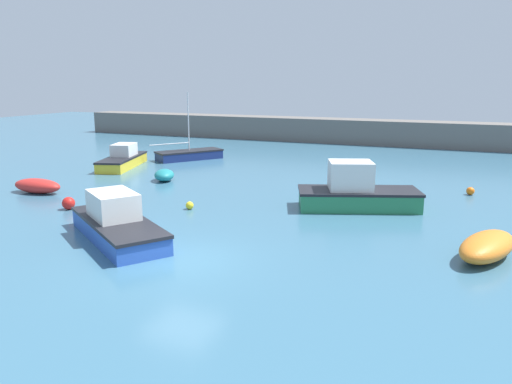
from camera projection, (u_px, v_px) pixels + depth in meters
The scene contains 13 objects.
ground_plane at pixel (181, 263), 16.71m from camera, with size 120.00×120.00×0.20m, color #38667F.
harbor_breakwater at pixel (369, 132), 46.68m from camera, with size 61.91×2.98×2.25m, color #66605B.
motorboat_grey_hull at pixel (117, 222), 18.92m from camera, with size 6.00×4.97×1.75m.
rowboat_blue_near at pixel (487, 246), 16.82m from camera, with size 2.48×3.67×0.86m.
open_tender_yellow at pixel (37, 186), 26.56m from camera, with size 2.92×1.32×0.77m.
cabin_cruiser_white at pixel (356, 192), 23.27m from camera, with size 5.99×4.03×2.24m.
rowboat_with_red_cover at pixel (357, 169), 30.92m from camera, with size 1.65×2.93×0.96m.
dinghy_near_pier at pixel (164, 175), 29.76m from camera, with size 1.91×2.15×0.69m.
motorboat_with_cabin at pixel (123, 159), 34.42m from camera, with size 3.37×5.90×1.57m.
sailboat_twin_hulled at pixel (189, 155), 37.66m from camera, with size 4.26×5.11×5.01m.
mooring_buoy_yellow at pixel (190, 205), 23.25m from camera, with size 0.37×0.37×0.37m, color yellow.
mooring_buoy_red at pixel (69, 203), 23.20m from camera, with size 0.59×0.59×0.59m, color red.
mooring_buoy_orange at pixel (470, 191), 26.13m from camera, with size 0.42×0.42×0.42m, color orange.
Camera 1 is at (8.44, -13.56, 5.93)m, focal length 35.00 mm.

